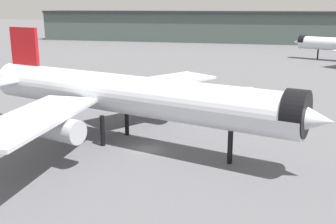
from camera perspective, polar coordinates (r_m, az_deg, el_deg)
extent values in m
plane|color=#56565B|center=(58.79, -2.96, -5.28)|extent=(900.00, 900.00, 0.00)
cylinder|color=silver|center=(59.88, -5.65, 2.43)|extent=(51.01, 13.60, 5.71)
cone|color=silver|center=(49.65, 18.72, -0.85)|extent=(7.08, 6.51, 5.60)
cone|color=silver|center=(77.42, -21.04, 4.31)|extent=(8.18, 6.52, 5.43)
cylinder|color=black|center=(49.77, 17.48, -0.20)|extent=(3.44, 6.10, 5.77)
cube|color=silver|center=(73.76, -1.55, 4.25)|extent=(17.61, 24.03, 0.46)
cylinder|color=#B7BAC1|center=(71.22, -1.89, 2.33)|extent=(7.51, 4.22, 3.14)
cube|color=silver|center=(52.46, -18.39, -0.82)|extent=(11.58, 23.82, 0.46)
cylinder|color=#B7BAC1|center=(53.86, -15.20, -2.27)|extent=(7.51, 4.22, 3.14)
cube|color=red|center=(73.67, -19.38, 7.58)|extent=(6.10, 1.52, 9.14)
cube|color=silver|center=(78.88, -16.30, 5.30)|extent=(5.94, 9.74, 0.34)
cylinder|color=black|center=(53.63, 8.69, -4.84)|extent=(0.69, 0.69, 4.57)
cylinder|color=black|center=(64.93, -5.79, -1.28)|extent=(0.69, 0.69, 4.57)
cylinder|color=black|center=(60.42, -9.16, -2.61)|extent=(0.69, 0.69, 4.57)
cone|color=silver|center=(169.59, 18.00, 9.29)|extent=(6.37, 5.99, 4.68)
cylinder|color=black|center=(169.23, 18.32, 9.38)|extent=(3.44, 5.23, 4.82)
cylinder|color=black|center=(167.59, 20.24, 7.57)|extent=(0.57, 0.57, 3.82)
cube|color=#475651|center=(235.58, 12.04, 11.42)|extent=(247.74, 55.34, 15.94)
cube|color=#232628|center=(235.29, 12.16, 13.50)|extent=(248.04, 57.53, 1.20)
cube|color=black|center=(87.67, 11.10, 1.60)|extent=(3.68, 5.91, 0.35)
cube|color=silver|center=(85.85, 11.22, 1.98)|extent=(2.80, 2.73, 1.60)
cube|color=#1E2D38|center=(84.82, 11.29, 2.05)|extent=(1.88, 0.59, 0.80)
cube|color=silver|center=(88.36, 11.09, 2.55)|extent=(3.09, 3.79, 2.20)
cylinder|color=black|center=(85.95, 11.96, 1.17)|extent=(0.51, 0.94, 0.90)
cylinder|color=black|center=(85.75, 10.43, 1.22)|extent=(0.51, 0.94, 0.90)
cylinder|color=black|center=(89.69, 11.73, 1.74)|extent=(0.51, 0.94, 0.90)
cylinder|color=black|center=(89.49, 10.27, 1.79)|extent=(0.51, 0.94, 0.90)
cube|color=black|center=(93.92, -1.34, 2.66)|extent=(3.57, 2.73, 0.30)
cube|color=#194799|center=(94.45, -1.75, 3.19)|extent=(1.80, 1.97, 1.20)
cube|color=#1E2D38|center=(94.81, -1.99, 3.38)|extent=(0.60, 1.27, 0.60)
cube|color=#194799|center=(93.40, -1.10, 2.97)|extent=(2.39, 2.22, 0.90)
cylinder|color=black|center=(94.21, -2.17, 2.60)|extent=(0.75, 0.53, 0.70)
cylinder|color=black|center=(95.29, -1.47, 2.74)|extent=(0.75, 0.53, 0.70)
cylinder|color=black|center=(92.63, -1.22, 2.39)|extent=(0.75, 0.53, 0.70)
cylinder|color=black|center=(93.72, -0.52, 2.54)|extent=(0.75, 0.53, 0.70)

